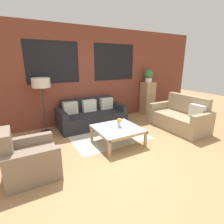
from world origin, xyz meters
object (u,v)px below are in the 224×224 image
at_px(armchair_corner, 30,160).
at_px(potted_plant, 149,75).
at_px(floor_lamp, 41,85).
at_px(couch_dark, 92,116).
at_px(flower_vase, 119,122).
at_px(settee_vintage, 180,118).
at_px(coffee_table, 117,130).
at_px(drawer_cabinet, 147,98).

relative_size(armchair_corner, potted_plant, 1.90).
xyz_separation_m(floor_lamp, potted_plant, (3.53, 0.07, 0.10)).
xyz_separation_m(couch_dark, floor_lamp, (-1.27, 0.14, 0.98)).
bearing_deg(armchair_corner, couch_dark, 42.94).
relative_size(couch_dark, flower_vase, 9.22).
xyz_separation_m(couch_dark, armchair_corner, (-1.80, -1.68, -0.01)).
height_order(couch_dark, settee_vintage, settee_vintage).
bearing_deg(armchair_corner, coffee_table, 9.48).
bearing_deg(drawer_cabinet, couch_dark, -174.73).
bearing_deg(potted_plant, flower_vase, -144.16).
xyz_separation_m(coffee_table, drawer_cabinet, (2.20, 1.57, 0.23)).
distance_m(armchair_corner, potted_plant, 4.61).
distance_m(settee_vintage, drawer_cabinet, 1.68).
distance_m(floor_lamp, potted_plant, 3.53).
relative_size(couch_dark, coffee_table, 1.95).
xyz_separation_m(armchair_corner, coffee_table, (1.87, 0.31, 0.05)).
xyz_separation_m(couch_dark, flower_vase, (0.13, -1.33, 0.21)).
height_order(floor_lamp, flower_vase, floor_lamp).
bearing_deg(flower_vase, couch_dark, 95.51).
height_order(coffee_table, potted_plant, potted_plant).
bearing_deg(potted_plant, coffee_table, -144.42).
xyz_separation_m(settee_vintage, coffee_table, (-2.00, 0.07, 0.02)).
bearing_deg(settee_vintage, floor_lamp, 154.68).
bearing_deg(potted_plant, settee_vintage, -97.01).
bearing_deg(coffee_table, flower_vase, 25.56).
height_order(couch_dark, flower_vase, couch_dark).
height_order(drawer_cabinet, potted_plant, potted_plant).
distance_m(couch_dark, armchair_corner, 2.46).
relative_size(coffee_table, floor_lamp, 0.68).
xyz_separation_m(couch_dark, drawer_cabinet, (2.26, 0.21, 0.27)).
bearing_deg(drawer_cabinet, coffee_table, -144.42).
height_order(armchair_corner, floor_lamp, floor_lamp).
relative_size(coffee_table, drawer_cabinet, 0.87).
bearing_deg(coffee_table, armchair_corner, -170.52).
distance_m(couch_dark, drawer_cabinet, 2.29).
height_order(couch_dark, floor_lamp, floor_lamp).
bearing_deg(floor_lamp, couch_dark, -6.16).
xyz_separation_m(armchair_corner, floor_lamp, (0.54, 1.81, 0.99)).
relative_size(floor_lamp, flower_vase, 6.95).
bearing_deg(armchair_corner, drawer_cabinet, 24.87).
height_order(settee_vintage, coffee_table, settee_vintage).
height_order(settee_vintage, floor_lamp, floor_lamp).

